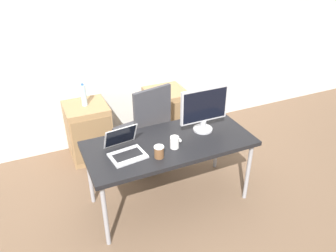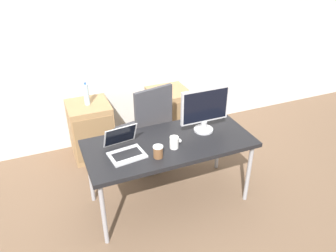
# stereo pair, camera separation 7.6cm
# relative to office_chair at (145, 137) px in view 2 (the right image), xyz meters

# --- Properties ---
(ground_plane) EXTENTS (14.00, 14.00, 0.00)m
(ground_plane) POSITION_rel_office_chair_xyz_m (0.02, -0.66, -0.38)
(ground_plane) COLOR brown
(wall_back) EXTENTS (10.00, 0.05, 2.60)m
(wall_back) POSITION_rel_office_chair_xyz_m (0.02, 0.76, 0.92)
(wall_back) COLOR silver
(wall_back) RESTS_ON ground_plane
(desk) EXTENTS (1.56, 0.71, 0.70)m
(desk) POSITION_rel_office_chair_xyz_m (0.02, -0.66, 0.27)
(desk) COLOR black
(desk) RESTS_ON ground_plane
(office_chair) EXTENTS (0.57, 0.61, 1.04)m
(office_chair) POSITION_rel_office_chair_xyz_m (0.00, 0.00, 0.00)
(office_chair) COLOR #232326
(office_chair) RESTS_ON ground_plane
(cabinet_left) EXTENTS (0.48, 0.49, 0.68)m
(cabinet_left) POSITION_rel_office_chair_xyz_m (-0.53, 0.48, -0.04)
(cabinet_left) COLOR #99754C
(cabinet_left) RESTS_ON ground_plane
(cabinet_right) EXTENTS (0.48, 0.49, 0.68)m
(cabinet_right) POSITION_rel_office_chair_xyz_m (0.49, 0.48, -0.04)
(cabinet_right) COLOR #99754C
(cabinet_right) RESTS_ON ground_plane
(water_bottle) EXTENTS (0.06, 0.06, 0.27)m
(water_bottle) POSITION_rel_office_chair_xyz_m (-0.53, 0.48, 0.42)
(water_bottle) COLOR silver
(water_bottle) RESTS_ON cabinet_left
(laptop_center) EXTENTS (0.33, 0.35, 0.23)m
(laptop_center) POSITION_rel_office_chair_xyz_m (-0.41, -0.67, 0.37)
(laptop_center) COLOR silver
(laptop_center) RESTS_ON desk
(monitor) EXTENTS (0.49, 0.19, 0.44)m
(monitor) POSITION_rel_office_chair_xyz_m (0.41, -0.59, 0.55)
(monitor) COLOR #B7B7BC
(monitor) RESTS_ON desk
(mouse) EXTENTS (0.04, 0.06, 0.03)m
(mouse) POSITION_rel_office_chair_xyz_m (0.10, -0.69, 0.34)
(mouse) COLOR silver
(mouse) RESTS_ON desk
(coffee_cup_white) EXTENTS (0.08, 0.08, 0.11)m
(coffee_cup_white) POSITION_rel_office_chair_xyz_m (0.02, -0.76, 0.38)
(coffee_cup_white) COLOR white
(coffee_cup_white) RESTS_ON desk
(coffee_cup_brown) EXTENTS (0.09, 0.09, 0.11)m
(coffee_cup_brown) POSITION_rel_office_chair_xyz_m (-0.17, -0.84, 0.37)
(coffee_cup_brown) COLOR brown
(coffee_cup_brown) RESTS_ON desk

